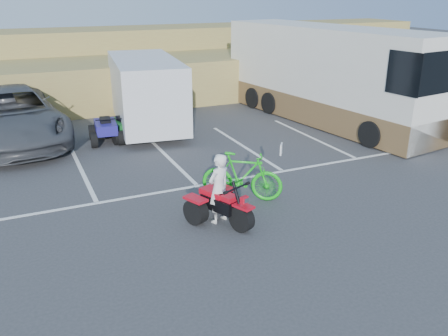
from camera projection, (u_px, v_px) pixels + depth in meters
name	position (u px, v px, depth m)	size (l,w,h in m)	color
ground	(236.00, 223.00, 10.83)	(100.00, 100.00, 0.00)	#373739
parking_stripes	(204.00, 162.00, 14.64)	(28.00, 5.16, 0.01)	white
grass_embankment	(101.00, 67.00, 23.54)	(40.00, 8.50, 3.10)	olive
red_trike_atv	(224.00, 223.00, 10.83)	(1.19, 1.58, 1.03)	red
rider	(219.00, 188.00, 10.64)	(0.59, 0.39, 1.63)	white
green_dirt_bike	(242.00, 176.00, 11.88)	(0.58, 2.06, 1.24)	#14BF19
grey_pickup	(11.00, 116.00, 16.30)	(3.10, 6.72, 1.87)	#424449
cargo_trailer	(146.00, 91.00, 17.87)	(2.96, 5.88, 2.63)	silver
rv_motorhome	(326.00, 81.00, 18.93)	(3.95, 10.39, 3.64)	silver
quad_atv_blue	(107.00, 142.00, 16.61)	(1.12, 1.50, 0.98)	navy
quad_atv_green	(124.00, 139.00, 16.93)	(1.06, 1.42, 0.93)	#124F1D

